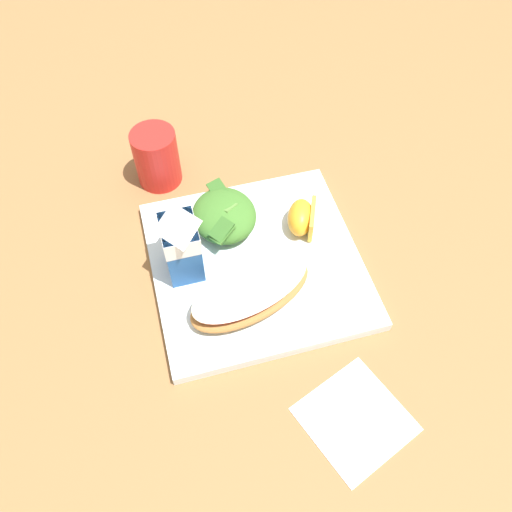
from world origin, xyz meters
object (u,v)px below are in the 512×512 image
Objects in this scene: milk_carton at (181,241)px; paper_napkin at (355,419)px; green_salad_pile at (224,215)px; drinking_red_cup at (157,158)px; white_plate at (256,263)px; orange_wedge_front at (302,218)px; cheesy_pizza_bread at (251,291)px.

paper_napkin is at bearing -149.04° from milk_carton.
green_salad_pile is 0.15m from drinking_red_cup.
orange_wedge_front is at bearing -62.76° from white_plate.
cheesy_pizza_bread is at bearing 158.38° from white_plate.
paper_napkin is (-0.18, -0.08, -0.03)m from cheesy_pizza_bread.
white_plate is 0.24m from paper_napkin.
drinking_red_cup reaches higher than cheesy_pizza_bread.
white_plate is 0.23m from drinking_red_cup.
paper_napkin is at bearing -165.21° from green_salad_pile.
milk_carton is 0.30m from paper_napkin.
cheesy_pizza_bread is at bearing 134.09° from orange_wedge_front.
paper_napkin is (-0.24, -0.05, -0.01)m from white_plate.
green_salad_pile is (0.07, 0.03, 0.03)m from white_plate.
drinking_red_cup is (0.19, 0.01, -0.03)m from milk_carton.
white_plate is 0.08m from green_salad_pile.
cheesy_pizza_bread reaches higher than white_plate.
white_plate is 2.44× the size of green_salad_pile.
white_plate is at bearing -21.62° from cheesy_pizza_bread.
white_plate is at bearing 13.05° from paper_napkin.
milk_carton is 1.59× the size of orange_wedge_front.
green_salad_pile is 0.32m from paper_napkin.
white_plate is 2.55× the size of milk_carton.
orange_wedge_front is at bearing -4.72° from paper_napkin.
green_salad_pile is 1.27× the size of drinking_red_cup.
orange_wedge_front reaches higher than white_plate.
milk_carton is 0.18m from orange_wedge_front.
cheesy_pizza_bread reaches higher than paper_napkin.
white_plate is at bearing -159.77° from green_salad_pile.
drinking_red_cup is at bearing 1.62° from milk_carton.
white_plate is 1.51× the size of cheesy_pizza_bread.
drinking_red_cup is at bearing 29.68° from green_salad_pile.
cheesy_pizza_bread is 0.14m from orange_wedge_front.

